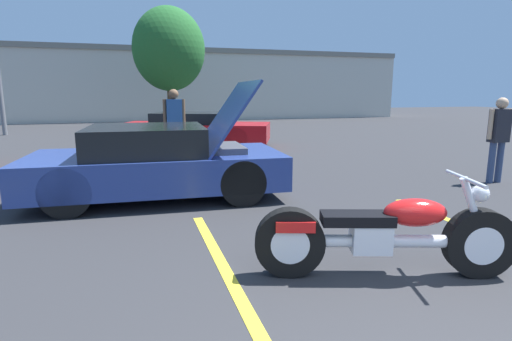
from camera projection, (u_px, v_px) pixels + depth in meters
The scene contains 8 objects.
parking_stripe_middle at pixel (245, 307), 3.23m from camera, with size 0.12×4.89×0.01m, color yellow.
far_building at pixel (159, 83), 25.57m from camera, with size 32.00×4.20×4.40m.
tree_background at pixel (169, 49), 18.44m from camera, with size 3.31×3.31×5.59m.
motorcycle at pixel (385, 235), 3.72m from camera, with size 2.36×0.99×0.96m.
show_car_hood_open at pixel (159, 162), 6.56m from camera, with size 4.13×2.15×1.90m.
parked_car_right_row at pixel (194, 129), 12.91m from camera, with size 5.08×3.48×1.09m.
spectator_near_motorcycle at pixel (499, 133), 7.55m from camera, with size 0.52×0.21×1.62m.
spectator_by_show_car at pixel (174, 120), 9.52m from camera, with size 0.52×0.24×1.79m.
Camera 1 is at (-1.74, -0.87, 1.71)m, focal length 28.00 mm.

